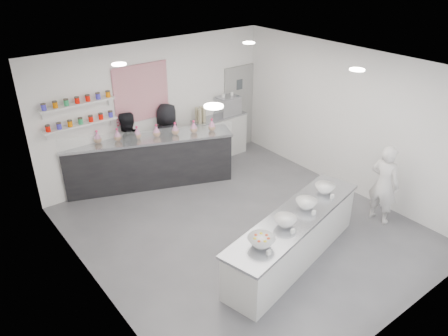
# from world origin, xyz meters

# --- Properties ---
(floor) EXTENTS (6.00, 6.00, 0.00)m
(floor) POSITION_xyz_m (0.00, 0.00, 0.00)
(floor) COLOR #515156
(floor) RESTS_ON ground
(ceiling) EXTENTS (6.00, 6.00, 0.00)m
(ceiling) POSITION_xyz_m (0.00, 0.00, 3.00)
(ceiling) COLOR white
(ceiling) RESTS_ON floor
(back_wall) EXTENTS (5.50, 0.00, 5.50)m
(back_wall) POSITION_xyz_m (0.00, 3.00, 1.50)
(back_wall) COLOR white
(back_wall) RESTS_ON floor
(left_wall) EXTENTS (0.00, 6.00, 6.00)m
(left_wall) POSITION_xyz_m (-2.75, 0.00, 1.50)
(left_wall) COLOR white
(left_wall) RESTS_ON floor
(right_wall) EXTENTS (0.00, 6.00, 6.00)m
(right_wall) POSITION_xyz_m (2.75, 0.00, 1.50)
(right_wall) COLOR white
(right_wall) RESTS_ON floor
(back_door) EXTENTS (0.88, 0.04, 2.10)m
(back_door) POSITION_xyz_m (2.30, 2.97, 1.05)
(back_door) COLOR gray
(back_door) RESTS_ON floor
(pattern_panel) EXTENTS (1.25, 0.03, 1.20)m
(pattern_panel) POSITION_xyz_m (-0.35, 2.98, 1.95)
(pattern_panel) COLOR #A91233
(pattern_panel) RESTS_ON back_wall
(jar_shelf_lower) EXTENTS (1.45, 0.22, 0.04)m
(jar_shelf_lower) POSITION_xyz_m (-1.75, 2.90, 1.60)
(jar_shelf_lower) COLOR silver
(jar_shelf_lower) RESTS_ON back_wall
(jar_shelf_upper) EXTENTS (1.45, 0.22, 0.04)m
(jar_shelf_upper) POSITION_xyz_m (-1.75, 2.90, 2.02)
(jar_shelf_upper) COLOR silver
(jar_shelf_upper) RESTS_ON back_wall
(preserve_jars) EXTENTS (1.45, 0.10, 0.56)m
(preserve_jars) POSITION_xyz_m (-1.75, 2.88, 1.88)
(preserve_jars) COLOR #F50D00
(preserve_jars) RESTS_ON jar_shelf_lower
(downlight_0) EXTENTS (0.24, 0.24, 0.02)m
(downlight_0) POSITION_xyz_m (-1.40, -1.00, 2.98)
(downlight_0) COLOR white
(downlight_0) RESTS_ON ceiling
(downlight_1) EXTENTS (0.24, 0.24, 0.02)m
(downlight_1) POSITION_xyz_m (1.40, -1.00, 2.98)
(downlight_1) COLOR white
(downlight_1) RESTS_ON ceiling
(downlight_2) EXTENTS (0.24, 0.24, 0.02)m
(downlight_2) POSITION_xyz_m (-1.40, 1.60, 2.98)
(downlight_2) COLOR white
(downlight_2) RESTS_ON ceiling
(downlight_3) EXTENTS (0.24, 0.24, 0.02)m
(downlight_3) POSITION_xyz_m (1.40, 1.60, 2.98)
(downlight_3) COLOR white
(downlight_3) RESTS_ON ceiling
(prep_counter) EXTENTS (3.22, 1.42, 0.86)m
(prep_counter) POSITION_xyz_m (0.09, -1.17, 0.43)
(prep_counter) COLOR silver
(prep_counter) RESTS_ON floor
(back_bar) EXTENTS (3.55, 1.94, 1.10)m
(back_bar) POSITION_xyz_m (-0.52, 2.56, 0.55)
(back_bar) COLOR black
(back_bar) RESTS_ON floor
(sneeze_guard) EXTENTS (3.27, 1.33, 0.30)m
(sneeze_guard) POSITION_xyz_m (-0.63, 2.27, 1.26)
(sneeze_guard) COLOR white
(sneeze_guard) RESTS_ON back_bar
(espresso_ledge) EXTENTS (1.40, 0.44, 1.04)m
(espresso_ledge) POSITION_xyz_m (1.55, 2.78, 0.52)
(espresso_ledge) COLOR silver
(espresso_ledge) RESTS_ON floor
(espresso_machine) EXTENTS (0.57, 0.39, 0.43)m
(espresso_machine) POSITION_xyz_m (1.80, 2.78, 1.25)
(espresso_machine) COLOR #93969E
(espresso_machine) RESTS_ON espresso_ledge
(cup_stacks) EXTENTS (0.24, 0.24, 0.34)m
(cup_stacks) POSITION_xyz_m (1.00, 2.78, 1.21)
(cup_stacks) COLOR tan
(cup_stacks) RESTS_ON espresso_ledge
(prep_bowls) EXTENTS (2.35, 0.98, 0.14)m
(prep_bowls) POSITION_xyz_m (0.09, -1.17, 0.93)
(prep_bowls) COLOR white
(prep_bowls) RESTS_ON prep_counter
(label_cards) EXTENTS (2.01, 0.04, 0.07)m
(label_cards) POSITION_xyz_m (-0.03, -1.65, 0.89)
(label_cards) COLOR white
(label_cards) RESTS_ON prep_counter
(cookie_bags) EXTENTS (2.81, 1.25, 0.28)m
(cookie_bags) POSITION_xyz_m (-0.52, 2.56, 1.25)
(cookie_bags) COLOR #CD6AA3
(cookie_bags) RESTS_ON back_bar
(woman_prep) EXTENTS (0.42, 0.60, 1.55)m
(woman_prep) POSITION_xyz_m (2.24, -1.34, 0.78)
(woman_prep) COLOR silver
(woman_prep) RESTS_ON floor
(staff_left) EXTENTS (0.89, 0.74, 1.67)m
(staff_left) POSITION_xyz_m (-0.87, 2.81, 0.84)
(staff_left) COLOR black
(staff_left) RESTS_ON floor
(staff_right) EXTENTS (0.94, 0.77, 1.64)m
(staff_right) POSITION_xyz_m (0.13, 2.81, 0.82)
(staff_right) COLOR black
(staff_right) RESTS_ON floor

